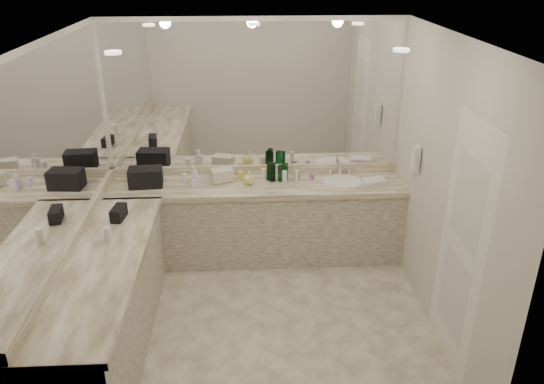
{
  "coord_description": "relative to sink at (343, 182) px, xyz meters",
  "views": [
    {
      "loc": [
        -0.1,
        -4.06,
        3.17
      ],
      "look_at": [
        0.13,
        0.4,
        1.16
      ],
      "focal_mm": 35.0,
      "sensor_mm": 36.0,
      "label": 1
    }
  ],
  "objects": [
    {
      "name": "hand_towel",
      "position": [
        0.33,
        -0.05,
        0.03
      ],
      "size": [
        0.28,
        0.22,
        0.04
      ],
      "primitive_type": "cube",
      "rotation": [
        0.0,
        0.0,
        0.25
      ],
      "color": "white",
      "rests_on": "vanity_back_top"
    },
    {
      "name": "lotion_left",
      "position": [
        -2.25,
        -1.2,
        0.08
      ],
      "size": [
        0.06,
        0.06,
        0.14
      ],
      "primitive_type": "cylinder",
      "color": "white",
      "rests_on": "vanity_left_top"
    },
    {
      "name": "amenity_bottle_2",
      "position": [
        -1.72,
        0.06,
        0.06
      ],
      "size": [
        0.06,
        0.06,
        0.11
      ],
      "primitive_type": "cylinder",
      "color": "silver",
      "rests_on": "vanity_back_top"
    },
    {
      "name": "floor",
      "position": [
        -0.95,
        -1.2,
        -0.9
      ],
      "size": [
        3.2,
        3.2,
        0.0
      ],
      "primitive_type": "plane",
      "color": "beige",
      "rests_on": "ground"
    },
    {
      "name": "soap_bottle_b",
      "position": [
        -1.6,
        -0.03,
        0.09
      ],
      "size": [
        0.09,
        0.09,
        0.17
      ],
      "primitive_type": "imported",
      "rotation": [
        0.0,
        0.0,
        0.16
      ],
      "color": "silver",
      "rests_on": "vanity_back_top"
    },
    {
      "name": "amenity_bottle_3",
      "position": [
        -1.11,
        0.15,
        0.05
      ],
      "size": [
        0.06,
        0.06,
        0.08
      ],
      "primitive_type": "cylinder",
      "color": "#F2D84C",
      "rests_on": "vanity_back_top"
    },
    {
      "name": "amenity_bottle_5",
      "position": [
        -1.34,
        0.01,
        0.06
      ],
      "size": [
        0.04,
        0.04,
        0.1
      ],
      "primitive_type": "cylinder",
      "color": "silver",
      "rests_on": "vanity_back_top"
    },
    {
      "name": "sink",
      "position": [
        0.0,
        0.0,
        0.0
      ],
      "size": [
        0.44,
        0.44,
        0.03
      ],
      "primitive_type": "cylinder",
      "color": "white",
      "rests_on": "vanity_back_top"
    },
    {
      "name": "wall_back",
      "position": [
        -0.95,
        0.3,
        0.41
      ],
      "size": [
        3.2,
        0.02,
        2.6
      ],
      "primitive_type": "cube",
      "color": "beige",
      "rests_on": "floor"
    },
    {
      "name": "amenity_bottle_1",
      "position": [
        -0.86,
        0.1,
        0.07
      ],
      "size": [
        0.06,
        0.06,
        0.13
      ],
      "primitive_type": "cylinder",
      "color": "white",
      "rests_on": "vanity_back_top"
    },
    {
      "name": "amenity_bottle_8",
      "position": [
        -0.33,
        0.09,
        0.04
      ],
      "size": [
        0.05,
        0.05,
        0.07
      ],
      "primitive_type": "cylinder",
      "color": "#9966B2",
      "rests_on": "vanity_back_top"
    },
    {
      "name": "amenity_bottle_0",
      "position": [
        -0.64,
        -0.02,
        0.08
      ],
      "size": [
        0.05,
        0.05,
        0.15
      ],
      "primitive_type": "cylinder",
      "color": "silver",
      "rests_on": "vanity_back_top"
    },
    {
      "name": "green_bottle_2",
      "position": [
        -0.63,
        0.09,
        0.1
      ],
      "size": [
        0.07,
        0.07,
        0.19
      ],
      "primitive_type": "cylinder",
      "color": "#0D5623",
      "rests_on": "vanity_back_top"
    },
    {
      "name": "wall_left",
      "position": [
        -2.55,
        -1.2,
        0.41
      ],
      "size": [
        0.02,
        3.0,
        2.6
      ],
      "primitive_type": "cube",
      "color": "beige",
      "rests_on": "floor"
    },
    {
      "name": "black_bag_spill",
      "position": [
        -2.25,
        -0.76,
        0.07
      ],
      "size": [
        0.13,
        0.23,
        0.12
      ],
      "primitive_type": "cube",
      "rotation": [
        0.0,
        0.0,
        -0.13
      ],
      "color": "black",
      "rests_on": "vanity_left_top"
    },
    {
      "name": "amenity_bottle_4",
      "position": [
        -0.85,
        0.1,
        0.04
      ],
      "size": [
        0.04,
        0.04,
        0.06
      ],
      "primitive_type": "cylinder",
      "color": "silver",
      "rests_on": "vanity_back_top"
    },
    {
      "name": "vanity_back_top",
      "position": [
        -0.95,
        -0.01,
        -0.03
      ],
      "size": [
        3.2,
        0.64,
        0.06
      ],
      "primitive_type": "cube",
      "color": "beige",
      "rests_on": "vanity_back_base"
    },
    {
      "name": "wall_right",
      "position": [
        0.65,
        -1.2,
        0.41
      ],
      "size": [
        0.02,
        3.0,
        2.6
      ],
      "primitive_type": "cube",
      "color": "beige",
      "rests_on": "floor"
    },
    {
      "name": "mirror_left",
      "position": [
        -2.54,
        -1.2,
        0.88
      ],
      "size": [
        0.01,
        2.92,
        1.55
      ],
      "primitive_type": "cube",
      "color": "white",
      "rests_on": "wall_left"
    },
    {
      "name": "ceiling",
      "position": [
        -0.95,
        -1.2,
        1.71
      ],
      "size": [
        3.2,
        3.2,
        0.0
      ],
      "primitive_type": "plane",
      "color": "white",
      "rests_on": "floor"
    },
    {
      "name": "door",
      "position": [
        0.64,
        -1.7,
        0.16
      ],
      "size": [
        0.02,
        0.82,
        2.1
      ],
      "primitive_type": "cube",
      "color": "white",
      "rests_on": "wall_right"
    },
    {
      "name": "faucet",
      "position": [
        0.0,
        0.21,
        0.07
      ],
      "size": [
        0.24,
        0.16,
        0.14
      ],
      "primitive_type": "cube",
      "color": "silver",
      "rests_on": "vanity_back_top"
    },
    {
      "name": "wall_phone",
      "position": [
        0.61,
        -0.5,
        0.46
      ],
      "size": [
        0.06,
        0.1,
        0.24
      ],
      "primitive_type": "cube",
      "color": "white",
      "rests_on": "wall_right"
    },
    {
      "name": "vanity_left_base",
      "position": [
        -2.25,
        -1.5,
        -0.48
      ],
      "size": [
        0.6,
        2.4,
        0.84
      ],
      "primitive_type": "cube",
      "color": "beige",
      "rests_on": "floor"
    },
    {
      "name": "green_bottle_1",
      "position": [
        -0.67,
        0.06,
        0.1
      ],
      "size": [
        0.06,
        0.06,
        0.18
      ],
      "primitive_type": "cylinder",
      "color": "#0D5623",
      "rests_on": "vanity_back_top"
    },
    {
      "name": "amenity_bottle_6",
      "position": [
        -0.49,
        0.11,
        0.04
      ],
      "size": [
        0.06,
        0.06,
        0.06
      ],
      "primitive_type": "cylinder",
      "color": "#3F3F4C",
      "rests_on": "vanity_back_top"
    },
    {
      "name": "backsplash_back",
      "position": [
        -0.95,
        0.28,
        0.05
      ],
      "size": [
        3.2,
        0.04,
        0.1
      ],
      "primitive_type": "cube",
      "color": "beige",
      "rests_on": "vanity_back_top"
    },
    {
      "name": "vanity_left_top",
      "position": [
        -2.24,
        -1.5,
        -0.03
      ],
      "size": [
        0.64,
        2.42,
        0.06
      ],
      "primitive_type": "cube",
      "color": "beige",
      "rests_on": "vanity_left_base"
    },
    {
      "name": "green_bottle_3",
      "position": [
        -0.77,
        0.06,
        0.11
      ],
      "size": [
        0.07,
        0.07,
        0.21
      ],
      "primitive_type": "cylinder",
      "color": "#0D5623",
      "rests_on": "vanity_back_top"
    },
    {
      "name": "amenity_bottle_7",
      "position": [
        -0.51,
        -0.0,
        0.08
      ],
      "size": [
        0.04,
        0.04,
        0.15
      ],
      "primitive_type": "cylinder",
      "color": "white",
      "rests_on": "vanity_back_top"
    },
    {
      "name": "mirror_back",
      "position": [
        -0.95,
        0.29,
        0.88
      ],
      "size": [
        3.12,
        0.01,
        1.55
      ],
      "primitive_type": "cube",
      "color": "white",
      "rests_on": "wall_back"
    },
    {
      "name": "soap_bottle_a",
      "position": [
        -1.6,
        0.04,
        0.1
      ],
      "size": [
        0.1,
        0.1,
        0.2
      ],
      "primitive_type": "imported",
      "rotation": [
        0.0,
        0.0,
        -0.32
      ],
      "color": "silver",
      "rests_on": "vanity_back_top"
    },
    {
      "name": "green_bottle_4",
      "position": [
        -0.76,
        0.12,
        0.1
      ],
      "size": [
        0.07,
        0.07,
        0.18
      ],
      "primitive_type": "cylinder",
      "color": "#0D5623",
      "rests_on": "vanity_back_top"
    },
    {
      "name": "vanity_back_base",
      "position": [
        -0.95,
        0.0,
        -0.48
      ],
      "size": [
        3.2,
        0.6,
        0.84
      ],
      "primitive_type": "cube",
      "color": "beige",
      "rests_on": "floor"
    },
    {
      "name": "soap_bottle_c",
      "position": [
        -1.02,
        -0.02,
        0.09
      ],
      "size": [
        0.13,
        0.13,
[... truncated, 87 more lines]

